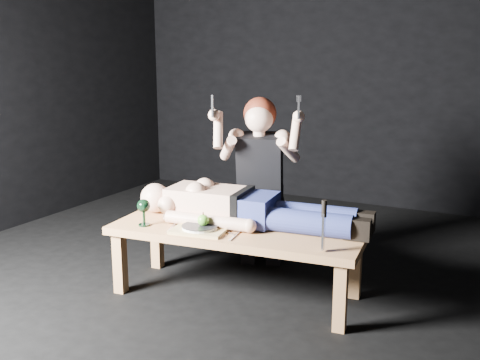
% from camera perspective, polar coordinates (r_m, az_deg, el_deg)
% --- Properties ---
extents(ground, '(5.00, 5.00, 0.00)m').
position_cam_1_polar(ground, '(3.74, 1.06, -11.09)').
color(ground, black).
rests_on(ground, ground).
extents(back_wall, '(5.00, 0.00, 5.00)m').
position_cam_1_polar(back_wall, '(5.78, 12.37, 12.27)').
color(back_wall, black).
rests_on(back_wall, ground).
extents(table, '(1.64, 0.75, 0.45)m').
position_cam_1_polar(table, '(3.55, -0.37, -8.45)').
color(table, '#A06F3C').
rests_on(table, ground).
extents(lying_man, '(1.60, 0.63, 0.26)m').
position_cam_1_polar(lying_man, '(3.54, 1.09, -2.51)').
color(lying_man, '#DAAF8F').
rests_on(lying_man, table).
extents(kneeling_woman, '(0.87, 0.93, 1.28)m').
position_cam_1_polar(kneeling_woman, '(3.95, 2.21, -0.07)').
color(kneeling_woman, black).
rests_on(kneeling_woman, ground).
extents(serving_tray, '(0.36, 0.28, 0.02)m').
position_cam_1_polar(serving_tray, '(3.42, -4.19, -5.17)').
color(serving_tray, tan).
rests_on(serving_tray, table).
extents(plate, '(0.25, 0.25, 0.02)m').
position_cam_1_polar(plate, '(3.41, -4.20, -4.87)').
color(plate, white).
rests_on(plate, serving_tray).
extents(apple, '(0.07, 0.07, 0.07)m').
position_cam_1_polar(apple, '(3.40, -3.83, -4.17)').
color(apple, '#61AA31').
rests_on(apple, plate).
extents(goblet, '(0.09, 0.09, 0.17)m').
position_cam_1_polar(goblet, '(3.56, -9.93, -3.33)').
color(goblet, black).
rests_on(goblet, table).
extents(fork_flat, '(0.07, 0.17, 0.01)m').
position_cam_1_polar(fork_flat, '(3.49, -7.11, -4.96)').
color(fork_flat, '#B2B2B7').
rests_on(fork_flat, table).
extents(knife_flat, '(0.04, 0.17, 0.01)m').
position_cam_1_polar(knife_flat, '(3.31, -0.59, -5.85)').
color(knife_flat, '#B2B2B7').
rests_on(knife_flat, table).
extents(spoon_flat, '(0.16, 0.08, 0.01)m').
position_cam_1_polar(spoon_flat, '(3.40, -1.42, -5.38)').
color(spoon_flat, '#B2B2B7').
rests_on(spoon_flat, table).
extents(carving_knife, '(0.04, 0.05, 0.29)m').
position_cam_1_polar(carving_knife, '(3.06, 8.65, -4.75)').
color(carving_knife, '#B2B2B7').
rests_on(carving_knife, table).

